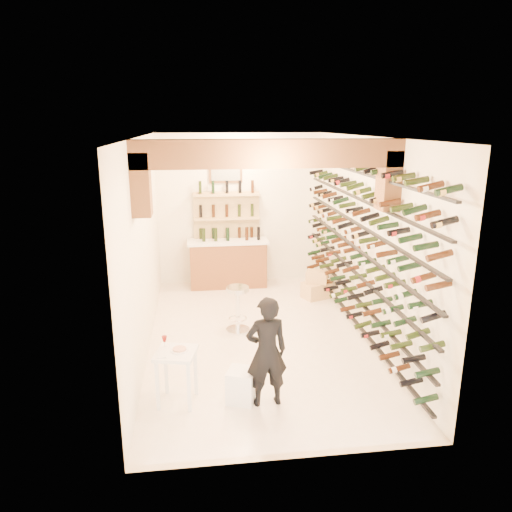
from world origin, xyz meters
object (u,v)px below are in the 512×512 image
at_px(white_stool, 241,385).
at_px(crate_lower, 316,290).
at_px(tasting_table, 176,361).
at_px(person, 267,352).
at_px(chrome_barstool, 238,306).
at_px(wine_rack, 353,243).
at_px(back_counter, 228,262).

bearing_deg(white_stool, crate_lower, 62.11).
height_order(tasting_table, person, person).
bearing_deg(chrome_barstool, wine_rack, -9.11).
relative_size(chrome_barstool, crate_lower, 1.47).
bearing_deg(wine_rack, back_counter, 124.66).
height_order(back_counter, crate_lower, back_counter).
bearing_deg(tasting_table, wine_rack, 44.62).
xyz_separation_m(white_stool, chrome_barstool, (0.15, 2.12, 0.24)).
xyz_separation_m(wine_rack, tasting_table, (-2.79, -1.76, -0.98)).
relative_size(back_counter, person, 1.20).
relative_size(person, crate_lower, 2.67).
height_order(white_stool, crate_lower, white_stool).
bearing_deg(person, wine_rack, -136.79).
bearing_deg(white_stool, person, -19.55).
xyz_separation_m(back_counter, tasting_table, (-0.96, -4.40, 0.04)).
height_order(person, chrome_barstool, person).
height_order(back_counter, white_stool, back_counter).
distance_m(person, chrome_barstool, 2.25).
bearing_deg(person, chrome_barstool, -91.79).
bearing_deg(back_counter, chrome_barstool, -90.22).
relative_size(person, chrome_barstool, 1.82).
bearing_deg(crate_lower, back_counter, 150.39).
distance_m(wine_rack, person, 2.70).
xyz_separation_m(tasting_table, person, (1.10, -0.18, 0.14)).
bearing_deg(crate_lower, tasting_table, -127.72).
height_order(wine_rack, chrome_barstool, wine_rack).
height_order(tasting_table, white_stool, tasting_table).
distance_m(tasting_table, chrome_barstool, 2.26).
xyz_separation_m(wine_rack, person, (-1.69, -1.94, -0.84)).
bearing_deg(crate_lower, person, -113.28).
bearing_deg(chrome_barstool, person, -86.09).
height_order(wine_rack, white_stool, wine_rack).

